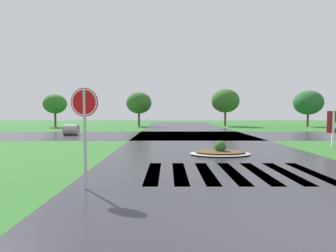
{
  "coord_description": "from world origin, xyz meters",
  "views": [
    {
      "loc": [
        -2.2,
        -4.21,
        2.08
      ],
      "look_at": [
        -2.25,
        9.1,
        1.38
      ],
      "focal_mm": 29.09,
      "sensor_mm": 36.0,
      "label": 1
    }
  ],
  "objects": [
    {
      "name": "median_island",
      "position": [
        0.32,
        8.81,
        0.14
      ],
      "size": [
        2.93,
        1.87,
        0.68
      ],
      "color": "#9E9B93",
      "rests_on": "ground"
    },
    {
      "name": "crosswalk_stripes",
      "position": [
        0.0,
        4.94,
        0.0
      ],
      "size": [
        5.85,
        3.45,
        0.01
      ],
      "color": "white",
      "rests_on": "ground"
    },
    {
      "name": "drainage_pipe_stack",
      "position": [
        -10.78,
        19.78,
        0.48
      ],
      "size": [
        1.28,
        1.0,
        0.95
      ],
      "color": "#9E9B93",
      "rests_on": "ground"
    },
    {
      "name": "asphalt_cross_road",
      "position": [
        0.0,
        19.56,
        0.0
      ],
      "size": [
        90.0,
        9.02,
        0.01
      ],
      "primitive_type": "cube",
      "color": "#2B2B30",
      "rests_on": "ground"
    },
    {
      "name": "asphalt_roadway",
      "position": [
        0.0,
        10.0,
        0.0
      ],
      "size": [
        10.02,
        80.0,
        0.01
      ],
      "primitive_type": "cube",
      "color": "#2B2B30",
      "rests_on": "ground"
    },
    {
      "name": "background_treeline",
      "position": [
        3.01,
        33.74,
        3.37
      ],
      "size": [
        38.03,
        5.43,
        5.28
      ],
      "color": "#4C3823",
      "rests_on": "ground"
    },
    {
      "name": "ground_plane",
      "position": [
        0.0,
        0.0,
        -0.05
      ],
      "size": [
        120.0,
        120.0,
        0.1
      ],
      "primitive_type": "cube",
      "color": "#2D6628"
    },
    {
      "name": "stop_sign",
      "position": [
        -4.41,
        3.0,
        2.02
      ],
      "size": [
        0.76,
        0.15,
        2.71
      ],
      "rotation": [
        0.0,
        0.0,
        -0.15
      ],
      "color": "#B2B5BA",
      "rests_on": "ground"
    }
  ]
}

